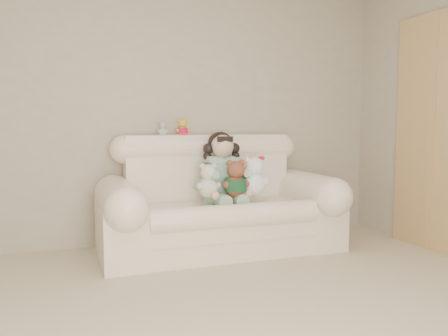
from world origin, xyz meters
TOP-DOWN VIEW (x-y plane):
  - wall_back at (0.00, 2.50)m, footprint 4.50×0.00m
  - sofa at (0.43, 2.00)m, footprint 2.10×0.95m
  - door_panel at (2.22, 1.40)m, footprint 0.06×0.90m
  - seated_child at (0.47, 2.08)m, footprint 0.46×0.53m
  - brown_teddy at (0.52, 1.85)m, footprint 0.29×0.25m
  - white_cat at (0.70, 1.88)m, footprint 0.27×0.21m
  - cream_teddy at (0.28, 1.90)m, footprint 0.27×0.24m
  - yellow_mini_bear at (0.18, 2.36)m, footprint 0.13×0.10m
  - grey_mini_plush at (-0.00, 2.37)m, footprint 0.11×0.09m

SIDE VIEW (x-z plane):
  - sofa at x=0.43m, z-range 0.00..1.03m
  - cream_teddy at x=0.28m, z-range 0.50..0.85m
  - brown_teddy at x=0.52m, z-range 0.50..0.88m
  - white_cat at x=0.70m, z-range 0.50..0.92m
  - seated_child at x=0.47m, z-range 0.42..1.07m
  - door_panel at x=2.22m, z-range 0.00..2.10m
  - grey_mini_plush at x=0.00m, z-range 1.01..1.19m
  - yellow_mini_bear at x=0.18m, z-range 1.01..1.21m
  - wall_back at x=0.00m, z-range -0.95..3.55m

